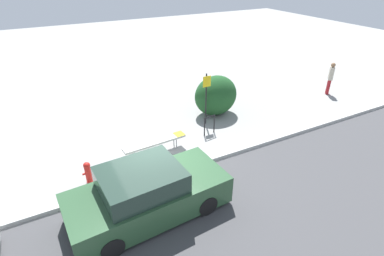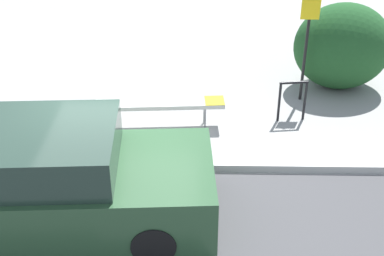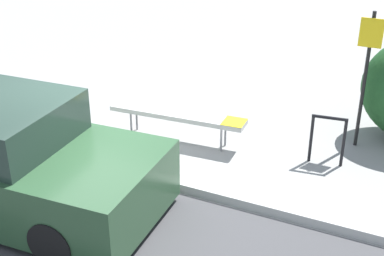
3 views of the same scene
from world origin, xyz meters
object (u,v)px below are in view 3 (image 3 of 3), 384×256
bench (178,115)px  sign_post (366,68)px  bike_rack (328,135)px  parked_car_near (2,158)px  fire_hydrant (40,105)px

bench → sign_post: (2.81, 1.15, 0.91)m
bike_rack → parked_car_near: (-3.79, -3.02, 0.18)m
bike_rack → fire_hydrant: bearing=-170.5°
sign_post → parked_car_near: 5.70m
parked_car_near → fire_hydrant: bearing=115.7°
parked_car_near → bench: bearing=61.0°
fire_hydrant → parked_car_near: size_ratio=0.17×
fire_hydrant → parked_car_near: bearing=-60.9°
bike_rack → sign_post: size_ratio=0.36×
bike_rack → sign_post: (0.32, 0.86, 0.88)m
sign_post → fire_hydrant: 5.68m
sign_post → fire_hydrant: size_ratio=3.01×
bench → fire_hydrant: bearing=-171.6°
bike_rack → parked_car_near: size_ratio=0.18×
bench → bike_rack: 2.51m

